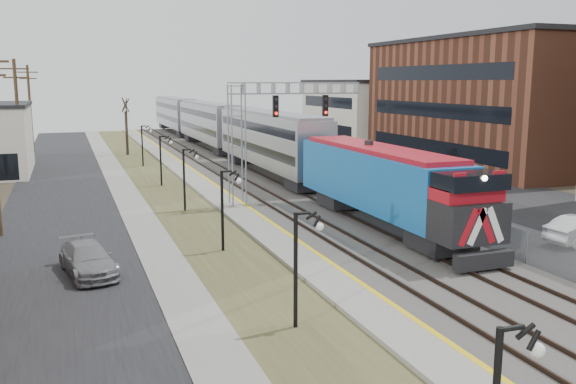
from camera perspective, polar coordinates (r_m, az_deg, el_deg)
street_west at (r=45.81m, az=-20.49°, el=-0.62°), size 7.00×120.00×0.04m
sidewalk at (r=45.97m, az=-14.89°, el=-0.25°), size 2.00×120.00×0.08m
grass_median at (r=46.32m, az=-11.19°, el=-0.03°), size 4.00×120.00×0.06m
platform at (r=46.84m, az=-7.57°, el=0.30°), size 2.00×120.00×0.24m
ballast_bed at (r=48.14m, az=-1.76°, el=0.64°), size 8.00×120.00×0.20m
parking_lot at (r=53.10m, az=10.64°, el=1.29°), size 16.00×120.00×0.04m
platform_edge at (r=47.01m, az=-6.53°, el=0.52°), size 0.24×120.00×0.01m
track_near at (r=47.53m, az=-4.05°, el=0.70°), size 1.58×120.00×0.15m
track_far at (r=48.60m, az=-0.08°, el=0.94°), size 1.58×120.00×0.15m
train at (r=67.22m, az=-5.90°, el=5.76°), size 3.00×85.85×5.33m
signal_gantry at (r=40.02m, az=-2.43°, el=6.58°), size 9.00×1.07×8.15m
lampposts at (r=29.82m, az=-6.30°, el=-1.73°), size 0.14×62.14×4.00m
fence at (r=49.49m, az=2.86°, el=1.71°), size 0.04×120.00×1.60m
buildings_east at (r=58.09m, az=24.92°, el=7.51°), size 16.00×76.00×15.00m
bare_trees at (r=49.33m, az=-22.03°, el=3.17°), size 12.30×42.30×5.95m
car_lot_d at (r=45.52m, az=10.06°, el=0.61°), size 4.73×2.84×1.28m
car_lot_e at (r=52.64m, az=7.45°, el=2.06°), size 4.26×1.93×1.42m
car_street_b at (r=27.58m, az=-18.22°, el=-6.07°), size 2.63×4.79×1.32m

